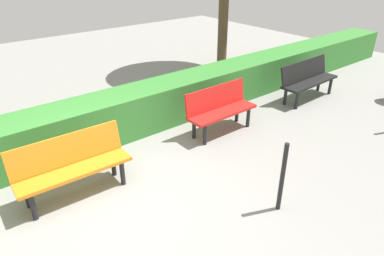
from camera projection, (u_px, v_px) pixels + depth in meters
name	position (u px, v px, depth m)	size (l,w,h in m)	color
ground_plane	(108.00, 209.00, 4.63)	(21.34, 21.34, 0.00)	gray
bench_black	(308.00, 78.00, 7.83)	(1.64, 0.51, 0.86)	black
bench_red	(220.00, 108.00, 6.39)	(1.41, 0.46, 0.86)	red
bench_orange	(72.00, 164.00, 4.72)	(1.56, 0.51, 0.86)	orange
hedge_row	(125.00, 113.00, 6.36)	(17.34, 0.79, 0.79)	#387F33
railing_post_mid	(282.00, 178.00, 4.41)	(0.06, 0.06, 1.00)	black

